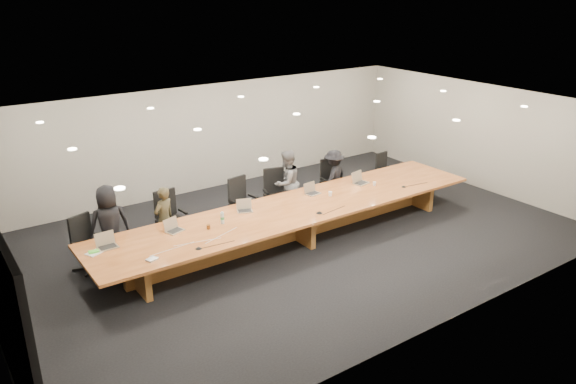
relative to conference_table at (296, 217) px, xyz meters
name	(u,v)px	position (x,y,z in m)	size (l,w,h in m)	color
ground	(296,239)	(0.00, 0.00, -0.52)	(12.00, 12.00, 0.00)	black
back_wall	(208,138)	(0.00, 4.00, 0.88)	(12.00, 0.02, 2.80)	beige
conference_table	(296,217)	(0.00, 0.00, 0.00)	(9.00, 1.80, 0.75)	brown
chair_far_left	(89,243)	(-4.07, 1.17, 0.04)	(0.57, 0.57, 1.11)	black
chair_left	(172,218)	(-2.29, 1.32, 0.07)	(0.60, 0.60, 1.18)	black
chair_mid_left	(244,202)	(-0.56, 1.25, 0.06)	(0.59, 0.59, 1.16)	black
chair_mid_right	(277,193)	(0.36, 1.27, 0.07)	(0.60, 0.60, 1.18)	black
chair_right	(333,181)	(2.08, 1.30, 0.03)	(0.56, 0.56, 1.10)	black
chair_far_right	(386,171)	(3.85, 1.20, -0.02)	(0.51, 0.51, 0.99)	black
person_a	(110,225)	(-3.61, 1.24, 0.28)	(0.79, 0.51, 1.61)	black
person_b	(164,219)	(-2.52, 1.14, 0.17)	(0.51, 0.33, 1.39)	#322C1B
person_c	(287,183)	(0.64, 1.28, 0.27)	(0.77, 0.60, 1.59)	#565759
person_d	(334,177)	(2.00, 1.17, 0.18)	(0.90, 0.52, 1.39)	black
laptop_a	(107,241)	(-3.94, 0.36, 0.37)	(0.35, 0.26, 0.28)	tan
laptop_b	(175,225)	(-2.64, 0.32, 0.36)	(0.33, 0.24, 0.26)	tan
laptop_c	(245,206)	(-1.03, 0.41, 0.36)	(0.32, 0.23, 0.25)	#C1B094
laptop_d	(313,189)	(0.77, 0.41, 0.36)	(0.33, 0.24, 0.26)	tan
laptop_e	(361,178)	(2.14, 0.31, 0.37)	(0.37, 0.27, 0.29)	tan
water_bottle	(222,218)	(-1.71, 0.13, 0.35)	(0.07, 0.07, 0.23)	#AFBFB9
amber_mug	(208,227)	(-2.06, 0.06, 0.27)	(0.07, 0.07, 0.09)	brown
paper_cup_near	(330,194)	(1.01, 0.09, 0.28)	(0.09, 0.09, 0.10)	silver
paper_cup_far	(374,184)	(2.30, 0.03, 0.27)	(0.08, 0.08, 0.09)	silver
notepad	(94,253)	(-4.21, 0.28, 0.24)	(0.26, 0.21, 0.02)	white
lime_gadget	(94,252)	(-4.21, 0.30, 0.26)	(0.18, 0.10, 0.03)	#53CE37
av_box	(152,259)	(-3.47, -0.54, 0.24)	(0.19, 0.14, 0.03)	#A5A5A9
mic_left	(198,248)	(-2.61, -0.62, 0.24)	(0.12, 0.12, 0.03)	black
mic_center	(319,212)	(0.20, -0.56, 0.25)	(0.14, 0.14, 0.03)	black
mic_right	(404,187)	(2.79, -0.44, 0.24)	(0.11, 0.11, 0.03)	black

